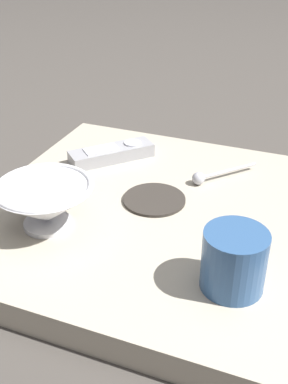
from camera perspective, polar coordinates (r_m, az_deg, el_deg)
ground_plane at (r=0.83m, az=0.68°, el=-4.41°), size 6.00×6.00×0.00m
table at (r=0.82m, az=0.69°, el=-3.10°), size 0.55×0.57×0.05m
cereal_bowl at (r=0.76m, az=-11.62°, el=-1.29°), size 0.15×0.15×0.07m
coffee_mug at (r=0.64m, az=10.61°, el=-7.99°), size 0.08×0.08×0.08m
teaspoon at (r=0.88m, az=7.37°, el=1.84°), size 0.10×0.11×0.02m
tv_remote_near at (r=0.96m, az=-3.85°, el=4.58°), size 0.15×0.16×0.03m
drink_coaster at (r=0.82m, az=1.43°, el=-0.93°), size 0.11×0.11×0.01m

